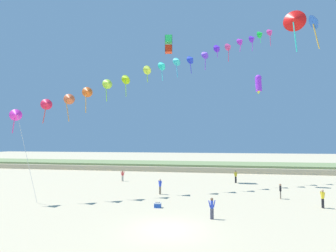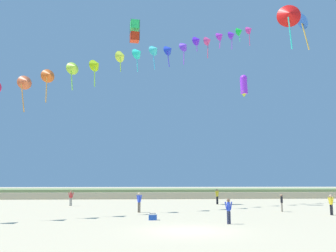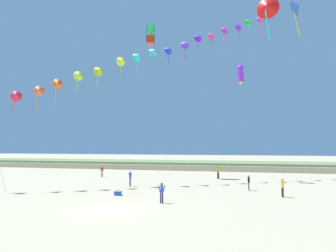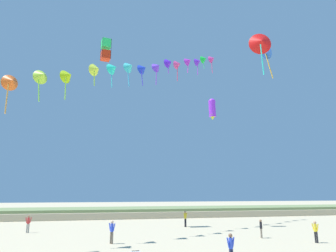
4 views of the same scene
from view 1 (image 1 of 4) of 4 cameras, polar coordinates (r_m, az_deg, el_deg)
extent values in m
plane|color=beige|center=(18.40, -0.27, -21.58)|extent=(240.00, 240.00, 0.00)
cube|color=#BFAE8B|center=(55.62, 7.32, -8.86)|extent=(120.00, 12.12, 0.93)
cube|color=#7A8E56|center=(55.57, 7.32, -8.25)|extent=(120.00, 10.30, 0.53)
cylinder|color=black|center=(38.49, 14.62, -11.25)|extent=(0.13, 0.13, 0.87)
cylinder|color=black|center=(38.40, 14.44, -11.28)|extent=(0.13, 0.13, 0.87)
cylinder|color=yellow|center=(38.35, 14.51, -10.17)|extent=(0.23, 0.23, 0.61)
cylinder|color=yellow|center=(38.47, 14.74, -10.08)|extent=(0.22, 0.19, 0.58)
cylinder|color=yellow|center=(38.22, 14.28, -10.13)|extent=(0.22, 0.19, 0.58)
sphere|color=#9E7051|center=(38.30, 14.50, -9.53)|extent=(0.23, 0.23, 0.23)
cylinder|color=#282D4C|center=(20.68, 9.35, -18.34)|extent=(0.12, 0.12, 0.79)
cylinder|color=#282D4C|center=(20.72, 9.74, -18.31)|extent=(0.12, 0.12, 0.79)
cylinder|color=blue|center=(20.53, 9.53, -16.51)|extent=(0.21, 0.21, 0.56)
cylinder|color=blue|center=(20.48, 9.03, -16.43)|extent=(0.20, 0.13, 0.53)
cylinder|color=blue|center=(20.58, 10.03, -16.35)|extent=(0.20, 0.13, 0.53)
sphere|color=brown|center=(20.45, 9.52, -15.44)|extent=(0.21, 0.21, 0.21)
cylinder|color=black|center=(27.07, 30.75, -14.31)|extent=(0.12, 0.12, 0.81)
cylinder|color=black|center=(27.18, 30.55, -14.27)|extent=(0.12, 0.12, 0.81)
cylinder|color=yellow|center=(27.00, 30.60, -12.86)|extent=(0.21, 0.21, 0.57)
cylinder|color=yellow|center=(26.85, 30.86, -12.81)|extent=(0.14, 0.21, 0.54)
cylinder|color=yellow|center=(27.13, 30.34, -12.73)|extent=(0.14, 0.21, 0.54)
sphere|color=tan|center=(26.93, 30.57, -12.02)|extent=(0.22, 0.22, 0.22)
cylinder|color=#726656|center=(29.37, 23.29, -13.67)|extent=(0.11, 0.11, 0.76)
cylinder|color=#726656|center=(29.50, 23.30, -13.62)|extent=(0.11, 0.11, 0.76)
cylinder|color=black|center=(29.33, 23.27, -12.40)|extent=(0.20, 0.20, 0.54)
cylinder|color=black|center=(29.15, 23.26, -12.37)|extent=(0.12, 0.19, 0.51)
cylinder|color=black|center=(29.49, 23.27, -12.27)|extent=(0.12, 0.19, 0.51)
sphere|color=#9E7051|center=(29.27, 23.25, -11.67)|extent=(0.21, 0.21, 0.21)
cylinder|color=#726656|center=(29.38, -1.64, -13.86)|extent=(0.12, 0.12, 0.85)
cylinder|color=#726656|center=(29.49, -1.83, -13.81)|extent=(0.12, 0.12, 0.85)
cylinder|color=blue|center=(29.32, -1.73, -12.45)|extent=(0.22, 0.22, 0.60)
cylinder|color=blue|center=(29.16, -1.50, -12.40)|extent=(0.21, 0.19, 0.57)
cylinder|color=blue|center=(29.46, -1.97, -12.31)|extent=(0.21, 0.19, 0.57)
sphere|color=beige|center=(29.25, -1.73, -11.63)|extent=(0.23, 0.23, 0.23)
cylinder|color=gray|center=(39.33, -9.76, -11.19)|extent=(0.12, 0.12, 0.81)
cylinder|color=gray|center=(39.35, -9.97, -11.18)|extent=(0.12, 0.12, 0.81)
cylinder|color=red|center=(39.25, -9.85, -10.18)|extent=(0.21, 0.21, 0.58)
cylinder|color=red|center=(39.22, -9.58, -10.12)|extent=(0.20, 0.12, 0.55)
cylinder|color=red|center=(39.27, -10.12, -10.11)|extent=(0.20, 0.12, 0.55)
sphere|color=#9E7051|center=(39.21, -9.85, -9.59)|extent=(0.22, 0.22, 0.22)
cone|color=#F12DC3|center=(28.61, -30.22, 2.12)|extent=(1.31, 1.28, 1.12)
cylinder|color=#E53993|center=(28.55, -30.58, 0.17)|extent=(0.21, 0.16, 1.53)
cone|color=#EF1D42|center=(28.69, -24.94, 4.45)|extent=(1.35, 1.29, 1.15)
cylinder|color=#E54439|center=(28.56, -25.29, 2.28)|extent=(0.26, 0.26, 1.75)
cone|color=#D55D33|center=(28.82, -20.68, 5.61)|extent=(1.31, 1.21, 1.11)
cylinder|color=orange|center=(28.63, -21.04, 3.05)|extent=(0.33, 0.31, 2.16)
cone|color=#E05B1B|center=(29.27, -17.12, 7.16)|extent=(1.32, 1.20, 1.12)
cylinder|color=gold|center=(29.04, -17.45, 4.76)|extent=(0.09, 0.11, 2.05)
cone|color=#AAE136|center=(30.08, -12.98, 9.06)|extent=(1.34, 1.24, 1.14)
cylinder|color=#84E539|center=(29.82, -13.29, 6.93)|extent=(0.30, 0.28, 1.84)
cone|color=#A6D50F|center=(31.19, -8.89, 10.11)|extent=(1.34, 1.35, 1.16)
cylinder|color=#93E539|center=(30.89, -9.17, 8.06)|extent=(0.14, 0.15, 1.86)
cone|color=#CDE63A|center=(32.22, -4.27, 12.16)|extent=(1.31, 1.29, 1.13)
cylinder|color=#A3E539|center=(31.93, -4.53, 10.64)|extent=(0.15, 0.12, 1.36)
cone|color=#23DDBE|center=(33.27, -1.07, 13.11)|extent=(1.39, 1.39, 1.20)
cylinder|color=#39D8E5|center=(32.91, -1.31, 11.32)|extent=(0.19, 0.21, 1.74)
cone|color=#33C1C3|center=(34.36, 2.17, 14.04)|extent=(1.40, 1.35, 1.20)
cylinder|color=#39B9E5|center=(33.94, 1.95, 12.12)|extent=(0.27, 0.24, 1.99)
cone|color=blue|center=(35.90, 5.14, 14.33)|extent=(1.41, 1.40, 1.21)
cylinder|color=#4739E5|center=(35.50, 4.95, 12.68)|extent=(0.28, 0.13, 1.75)
cone|color=#6435E0|center=(37.62, 8.28, 15.27)|extent=(1.42, 1.36, 1.23)
cylinder|color=#9139E5|center=(37.15, 8.11, 13.50)|extent=(0.13, 0.14, 2.05)
cone|color=#531FDD|center=(38.93, 10.86, 16.39)|extent=(1.35, 1.29, 1.15)
cylinder|color=#9139E5|center=(38.57, 10.69, 15.29)|extent=(0.10, 0.11, 1.20)
cone|color=#D53D86|center=(40.93, 13.19, 16.53)|extent=(1.31, 1.27, 1.12)
cylinder|color=#E53962|center=(40.42, 13.05, 14.87)|extent=(0.17, 0.25, 2.12)
cone|color=purple|center=(42.53, 15.60, 17.45)|extent=(1.43, 1.40, 1.22)
cylinder|color=#E539E0|center=(42.10, 15.47, 16.26)|extent=(0.24, 0.11, 1.50)
cone|color=#6B28DD|center=(44.58, 18.00, 17.69)|extent=(1.34, 1.32, 1.15)
cylinder|color=#A239E5|center=(44.08, 17.89, 16.36)|extent=(0.16, 0.09, 1.83)
cone|color=#16D338|center=(46.32, 19.57, 18.35)|extent=(1.33, 1.29, 1.14)
cylinder|color=#39E581|center=(45.90, 19.46, 17.38)|extent=(0.19, 0.13, 1.32)
cone|color=#D7359A|center=(47.86, 21.45, 18.62)|extent=(1.38, 1.29, 1.18)
cylinder|color=#E5397A|center=(47.27, 21.37, 17.19)|extent=(0.09, 0.21, 2.19)
cylinder|color=silver|center=(28.09, -28.37, -6.09)|extent=(1.90, 0.80, 8.47)
cylinder|color=#9B31EC|center=(37.82, 19.10, 8.60)|extent=(1.23, 1.24, 1.96)
sphere|color=#9B31EC|center=(38.01, 19.07, 9.87)|extent=(0.85, 0.85, 0.85)
cone|color=#CFE52D|center=(37.62, 19.13, 7.04)|extent=(1.02, 1.02, 0.64)
sphere|color=black|center=(38.06, 19.06, 10.22)|extent=(0.18, 0.18, 0.18)
cone|color=blue|center=(39.07, 29.46, 19.26)|extent=(1.46, 1.92, 1.93)
cone|color=gold|center=(39.08, 29.46, 19.29)|extent=(0.84, 1.06, 1.08)
cylinder|color=gold|center=(38.39, 29.55, 16.62)|extent=(0.59, 0.47, 3.25)
cone|color=red|center=(33.63, 25.84, 20.14)|extent=(2.46, 1.37, 2.35)
cone|color=#2DE5CD|center=(33.64, 25.84, 20.17)|extent=(1.37, 0.80, 1.29)
cylinder|color=#2DE5CD|center=(32.91, 25.93, 17.02)|extent=(0.50, 0.50, 3.18)
cube|color=red|center=(41.65, 0.14, 16.37)|extent=(1.20, 1.20, 1.09)
cube|color=#2DE564|center=(42.19, 0.14, 18.32)|extent=(1.20, 1.20, 1.09)
cylinder|color=black|center=(42.40, 0.89, 17.10)|extent=(0.04, 0.04, 2.62)
cylinder|color=black|center=(42.42, -0.59, 17.09)|extent=(0.04, 0.04, 2.62)
cylinder|color=black|center=(41.44, -0.64, 17.60)|extent=(0.04, 0.04, 2.62)
cylinder|color=black|center=(41.42, 0.88, 17.61)|extent=(0.04, 0.04, 2.62)
cube|color=blue|center=(23.82, -2.27, -16.91)|extent=(0.56, 0.40, 0.36)
cube|color=white|center=(23.77, -2.26, -16.42)|extent=(0.58, 0.41, 0.06)
cylinder|color=black|center=(23.76, -2.26, -16.28)|extent=(0.45, 0.03, 0.03)
camera|label=2|loc=(6.95, -105.40, -24.46)|focal=38.00mm
camera|label=3|loc=(6.23, 124.77, -10.05)|focal=32.00mm
camera|label=4|loc=(9.05, -50.02, -15.35)|focal=32.00mm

